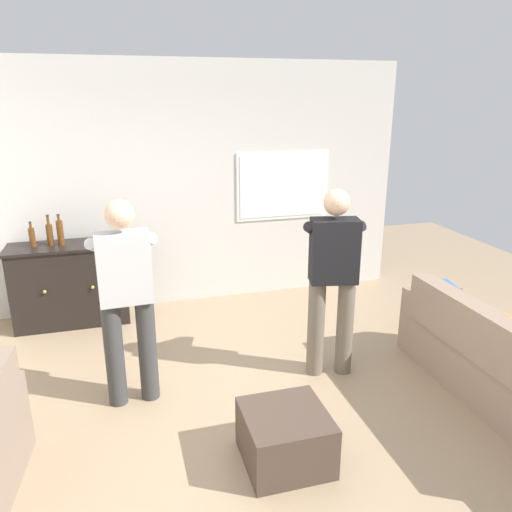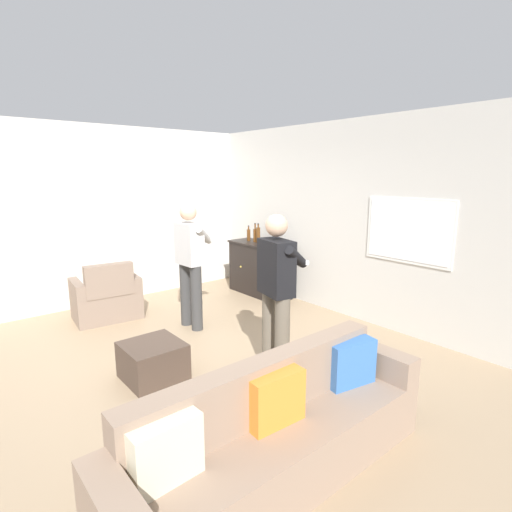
# 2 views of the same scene
# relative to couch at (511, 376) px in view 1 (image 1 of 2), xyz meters

# --- Properties ---
(ground) EXTENTS (10.40, 10.40, 0.00)m
(ground) POSITION_rel_couch_xyz_m (-2.03, 0.40, -0.33)
(ground) COLOR #9E8466
(wall_back_with_window) EXTENTS (5.20, 0.15, 2.80)m
(wall_back_with_window) POSITION_rel_couch_xyz_m (-2.00, 3.06, 1.07)
(wall_back_with_window) COLOR beige
(wall_back_with_window) RESTS_ON ground
(couch) EXTENTS (0.57, 2.44, 0.83)m
(couch) POSITION_rel_couch_xyz_m (0.00, 0.00, 0.00)
(couch) COLOR gray
(couch) RESTS_ON ground
(sideboard_cabinet) EXTENTS (1.22, 0.49, 0.90)m
(sideboard_cabinet) POSITION_rel_couch_xyz_m (-3.38, 2.70, 0.12)
(sideboard_cabinet) COLOR black
(sideboard_cabinet) RESTS_ON ground
(bottle_wine_green) EXTENTS (0.07, 0.07, 0.33)m
(bottle_wine_green) POSITION_rel_couch_xyz_m (-3.42, 2.70, 0.70)
(bottle_wine_green) COLOR #593314
(bottle_wine_green) RESTS_ON sideboard_cabinet
(bottle_liquor_amber) EXTENTS (0.07, 0.07, 0.33)m
(bottle_liquor_amber) POSITION_rel_couch_xyz_m (-3.53, 2.72, 0.69)
(bottle_liquor_amber) COLOR #593314
(bottle_liquor_amber) RESTS_ON sideboard_cabinet
(bottle_spirits_clear) EXTENTS (0.06, 0.06, 0.27)m
(bottle_spirits_clear) POSITION_rel_couch_xyz_m (-3.70, 2.71, 0.67)
(bottle_spirits_clear) COLOR #593314
(bottle_spirits_clear) RESTS_ON sideboard_cabinet
(ottoman) EXTENTS (0.56, 0.56, 0.37)m
(ottoman) POSITION_rel_couch_xyz_m (-1.85, -0.03, -0.15)
(ottoman) COLOR #47382D
(ottoman) RESTS_ON ground
(person_standing_left) EXTENTS (0.56, 0.48, 1.68)m
(person_standing_left) POSITION_rel_couch_xyz_m (-2.81, 1.01, 0.60)
(person_standing_left) COLOR #383838
(person_standing_left) RESTS_ON ground
(person_standing_right) EXTENTS (0.55, 0.51, 1.68)m
(person_standing_right) POSITION_rel_couch_xyz_m (-1.09, 0.98, 0.60)
(person_standing_right) COLOR #6B6051
(person_standing_right) RESTS_ON ground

